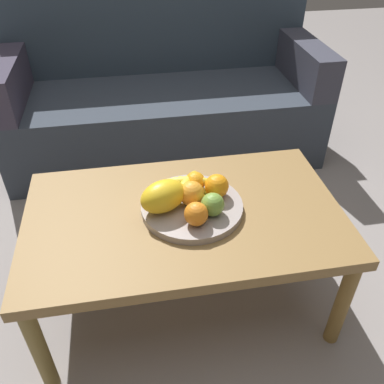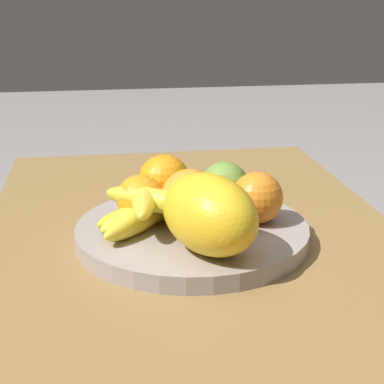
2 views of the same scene
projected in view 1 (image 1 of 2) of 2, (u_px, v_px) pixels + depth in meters
name	position (u px, v px, depth m)	size (l,w,h in m)	color
ground_plane	(185.00, 295.00, 1.62)	(8.00, 8.00, 0.00)	gray
coffee_table	(184.00, 223.00, 1.38)	(1.05, 0.63, 0.43)	olive
couch	(163.00, 100.00, 2.33)	(1.70, 0.70, 0.90)	#313944
fruit_bowl	(192.00, 207.00, 1.36)	(0.34, 0.34, 0.03)	#A09491
melon_large_front	(163.00, 197.00, 1.30)	(0.16, 0.10, 0.10)	yellow
orange_front	(192.00, 193.00, 1.32)	(0.08, 0.08, 0.08)	orange
orange_left	(196.00, 214.00, 1.25)	(0.08, 0.08, 0.08)	orange
orange_right	(195.00, 182.00, 1.39)	(0.07, 0.07, 0.07)	orange
orange_back	(217.00, 186.00, 1.36)	(0.08, 0.08, 0.08)	orange
apple_front	(213.00, 204.00, 1.29)	(0.08, 0.08, 0.08)	olive
banana_bunch	(188.00, 185.00, 1.39)	(0.16, 0.16, 0.06)	yellow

